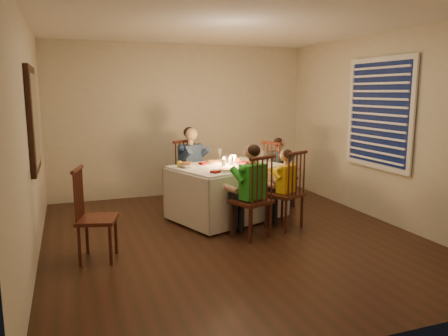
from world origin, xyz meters
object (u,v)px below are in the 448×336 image
object	(u,v)px
child_teal	(278,206)
chair_near_left	(251,237)
serving_bowl	(186,166)
chair_near_right	(284,228)
dining_table	(227,181)
chair_extra	(99,259)
child_green	(251,237)
chair_adult	(192,207)
adult	(192,207)
child_yellow	(284,228)
chair_end	(278,206)

from	to	relation	value
child_teal	chair_near_left	bearing A→B (deg)	120.50
serving_bowl	chair_near_right	bearing A→B (deg)	-32.31
dining_table	chair_near_right	bearing A→B (deg)	-70.71
chair_near_left	chair_extra	distance (m)	1.84
chair_near_left	child_green	distance (m)	0.00
dining_table	chair_extra	world-z (taller)	dining_table
chair_extra	chair_near_right	bearing A→B (deg)	-67.03
chair_adult	chair_near_left	size ratio (longest dim) A/B	1.00
chair_near_right	adult	bearing A→B (deg)	-84.40
serving_bowl	child_yellow	bearing A→B (deg)	-32.31
chair_extra	serving_bowl	world-z (taller)	serving_bowl
chair_near_left	chair_extra	xyz separation A→B (m)	(-1.84, -0.11, 0.00)
chair_near_left	child_teal	bearing A→B (deg)	-150.97
chair_end	child_teal	world-z (taller)	child_teal
chair_near_left	serving_bowl	world-z (taller)	serving_bowl
serving_bowl	dining_table	bearing A→B (deg)	-3.95
chair_near_left	chair_end	world-z (taller)	same
child_yellow	child_teal	distance (m)	1.10
adult	child_yellow	size ratio (longest dim) A/B	1.19
chair_extra	child_teal	distance (m)	3.14
adult	chair_near_left	bearing A→B (deg)	-106.72
chair_end	chair_near_left	bearing A→B (deg)	120.50
chair_end	dining_table	bearing A→B (deg)	88.61
chair_end	child_yellow	size ratio (longest dim) A/B	0.99
dining_table	chair_near_right	world-z (taller)	dining_table
chair_near_right	child_teal	xyz separation A→B (m)	(0.44, 1.01, 0.00)
child_green	child_yellow	distance (m)	0.61
chair_near_right	child_yellow	distance (m)	0.00
child_yellow	serving_bowl	size ratio (longest dim) A/B	5.13
dining_table	chair_end	distance (m)	1.18
chair_end	child_green	distance (m)	1.58
chair_adult	chair_extra	distance (m)	2.35
chair_near_left	serving_bowl	distance (m)	1.35
chair_near_right	serving_bowl	size ratio (longest dim) A/B	5.08
adult	serving_bowl	distance (m)	1.12
dining_table	chair_near_left	size ratio (longest dim) A/B	1.67
chair_adult	child_green	bearing A→B (deg)	-106.72
chair_extra	serving_bowl	size ratio (longest dim) A/B	4.92
child_yellow	chair_near_left	bearing A→B (deg)	-5.15
chair_extra	adult	xyz separation A→B (m)	(1.55, 1.77, 0.00)
adult	chair_adult	bearing A→B (deg)	0.00
child_yellow	child_green	bearing A→B (deg)	-5.15
dining_table	serving_bowl	size ratio (longest dim) A/B	8.48
adult	child_teal	distance (m)	1.37
dining_table	child_green	bearing A→B (deg)	-110.84
dining_table	child_teal	world-z (taller)	dining_table
child_teal	chair_adult	bearing A→B (deg)	51.23
chair_extra	child_yellow	world-z (taller)	child_yellow
adult	child_green	size ratio (longest dim) A/B	1.07
child_green	child_yellow	bearing A→B (deg)	178.41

